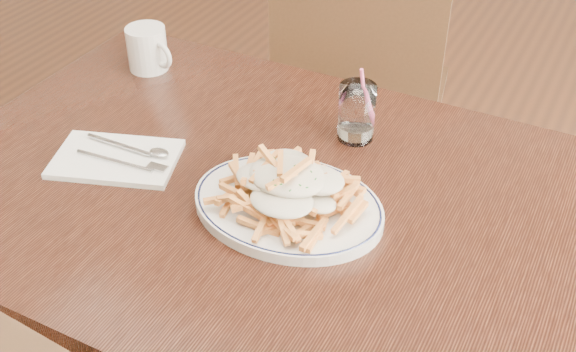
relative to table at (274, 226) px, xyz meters
The scene contains 8 objects.
table is the anchor object (origin of this frame).
chair_far 0.79m from the table, 101.05° to the left, with size 0.50×0.50×0.93m.
fries_plate 0.11m from the table, 39.13° to the right, with size 0.33×0.29×0.02m.
loaded_fries 0.15m from the table, 39.13° to the right, with size 0.27×0.23×0.07m.
napkin 0.30m from the table, 169.18° to the right, with size 0.21×0.14×0.01m, color white.
cutlery 0.30m from the table, behind, with size 0.19×0.08×0.01m.
water_glass 0.25m from the table, 74.32° to the left, with size 0.07×0.07×0.15m.
coffee_mug 0.52m from the table, 149.83° to the left, with size 0.12×0.08×0.09m.
Camera 1 is at (0.45, -0.83, 1.49)m, focal length 45.00 mm.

